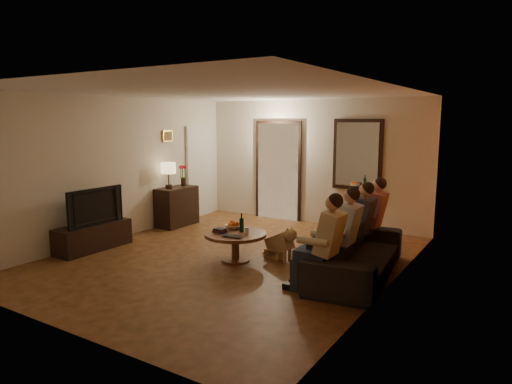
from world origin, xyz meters
The scene contains 33 objects.
floor centered at (0.00, 0.00, 0.00)m, with size 5.00×6.00×0.01m, color #442D12.
ceiling centered at (0.00, 0.00, 2.60)m, with size 5.00×6.00×0.01m, color white.
back_wall centered at (0.00, 3.00, 1.30)m, with size 5.00×0.02×2.60m, color beige.
front_wall centered at (0.00, -3.00, 1.30)m, with size 5.00×0.02×2.60m, color beige.
left_wall centered at (-2.50, 0.00, 1.30)m, with size 0.02×6.00×2.60m, color beige.
right_wall centered at (2.50, 0.00, 1.30)m, with size 0.02×6.00×2.60m, color beige.
orange_accent centered at (2.49, 0.00, 1.30)m, with size 0.01×6.00×2.60m, color #D85E24.
kitchen_doorway centered at (-0.80, 2.98, 1.05)m, with size 1.00×0.06×2.10m, color #FFE0A5.
door_trim centered at (-0.80, 2.97, 1.05)m, with size 1.12×0.04×2.22m, color black.
fridge_glimpse centered at (-0.55, 2.98, 0.90)m, with size 0.45×0.03×1.70m, color silver.
mirror_frame centered at (1.00, 2.96, 1.50)m, with size 1.00×0.05×1.40m, color black.
mirror_glass centered at (1.00, 2.93, 1.50)m, with size 0.86×0.02×1.26m, color white.
white_door centered at (-2.46, 2.30, 1.02)m, with size 0.06×0.85×2.04m, color white.
framed_art centered at (-2.47, 1.30, 1.85)m, with size 0.03×0.28×0.24m, color #B28C33.
art_canvas centered at (-2.46, 1.30, 1.85)m, with size 0.01×0.22×0.18m, color brown.
dresser centered at (-2.25, 1.27, 0.40)m, with size 0.45×0.90×0.80m, color black.
table_lamp centered at (-2.25, 1.05, 1.07)m, with size 0.30×0.30×0.54m, color beige, non-canonical shape.
flower_vase centered at (-2.25, 1.49, 1.02)m, with size 0.14×0.14×0.44m, color red, non-canonical shape.
tv_stand centered at (-2.25, -0.83, 0.22)m, with size 0.45×1.32×0.44m, color black.
tv centered at (-2.25, -0.83, 0.75)m, with size 0.14×1.08×0.62m, color black.
sofa centered at (1.99, 0.27, 0.34)m, with size 0.91×2.33×0.68m, color black.
person_a centered at (1.89, -0.63, 0.60)m, with size 0.60×0.40×1.20m, color tan, non-canonical shape.
person_b centered at (1.89, -0.03, 0.60)m, with size 0.60×0.40×1.20m, color tan, non-canonical shape.
person_c centered at (1.89, 0.57, 0.60)m, with size 0.60×0.40×1.20m, color tan, non-canonical shape.
person_d centered at (1.89, 1.17, 0.60)m, with size 0.60×0.40×1.20m, color tan, non-canonical shape.
dog centered at (0.71, 0.34, 0.28)m, with size 0.56×0.24×0.56m, color tan, non-canonical shape.
coffee_table centered at (0.16, -0.09, 0.23)m, with size 0.96×0.96×0.45m, color brown.
bowl centered at (-0.02, 0.13, 0.48)m, with size 0.26×0.26×0.06m, color white.
oranges centered at (-0.02, 0.13, 0.55)m, with size 0.20×0.20×0.08m, color #DB5712, non-canonical shape.
wine_bottle centered at (0.21, 0.01, 0.60)m, with size 0.07×0.07×0.31m, color black, non-canonical shape.
wine_glass centered at (0.34, -0.04, 0.50)m, with size 0.06×0.06×0.10m, color silver.
book_stack centered at (-0.06, -0.19, 0.48)m, with size 0.20×0.15×0.07m, color black, non-canonical shape.
laptop centered at (0.26, -0.37, 0.46)m, with size 0.33×0.21×0.03m, color black.
Camera 1 is at (4.07, -5.73, 2.18)m, focal length 32.00 mm.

